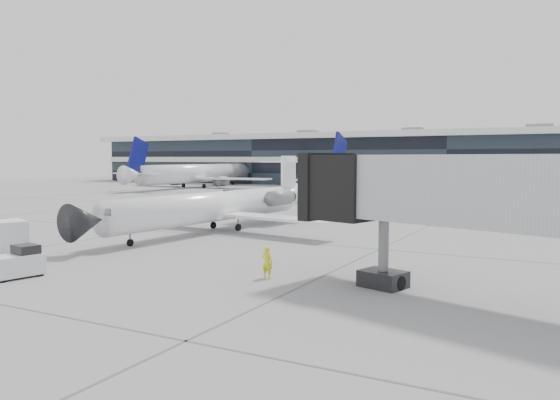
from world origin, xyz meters
The scene contains 11 objects.
ground centered at (0.00, 0.00, 0.00)m, with size 220.00×220.00×0.00m, color gray.
terminal centered at (0.00, 82.00, 5.00)m, with size 170.00×22.00×10.00m, color black.
bg_jet_left centered at (-45.00, 55.00, 0.00)m, with size 32.00×40.00×9.60m, color white, non-canonical shape.
bg_jet_center centered at (-8.00, 55.00, 0.00)m, with size 32.00×40.00×9.60m, color white, non-canonical shape.
regional_jet centered at (-4.24, 2.39, 2.08)m, with size 21.09×26.34×6.08m.
jet_bridge centered at (20.09, -11.84, 4.54)m, with size 19.14×8.68×6.24m.
ramp_worker centered at (7.78, -10.74, 0.79)m, with size 0.57×0.38×1.57m, color yellow.
baggage_tug centered at (-3.21, -16.41, 0.70)m, with size 1.94×2.72×1.57m.
cargo_uld centered at (-8.52, -13.05, 1.08)m, with size 3.18×2.82×2.14m.
traffic_cone centered at (-10.42, 6.77, 0.24)m, with size 0.36×0.36×0.51m.
far_tug centered at (-20.08, 27.39, 0.71)m, with size 1.66×2.59×1.58m.
Camera 1 is at (20.77, -33.68, 5.89)m, focal length 35.00 mm.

